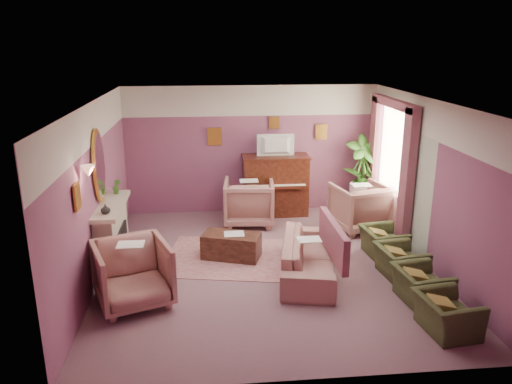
{
  "coord_description": "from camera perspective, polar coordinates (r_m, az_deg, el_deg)",
  "views": [
    {
      "loc": [
        -0.96,
        -7.75,
        3.72
      ],
      "look_at": [
        -0.15,
        0.4,
        1.22
      ],
      "focal_mm": 35.0,
      "sensor_mm": 36.0,
      "label": 1
    }
  ],
  "objects": [
    {
      "name": "area_rug",
      "position": [
        8.98,
        -2.2,
        -7.48
      ],
      "size": [
        2.79,
        2.23,
        0.01
      ],
      "primitive_type": "cube",
      "rotation": [
        0.0,
        0.0,
        -0.19
      ],
      "color": "#AB6D6D",
      "rests_on": "floor"
    },
    {
      "name": "mantel_plant",
      "position": [
        8.98,
        -15.64,
        0.63
      ],
      "size": [
        0.16,
        0.16,
        0.28
      ],
      "primitive_type": "imported",
      "color": "#3A7925",
      "rests_on": "mantel_shelf"
    },
    {
      "name": "mantel_shelf",
      "position": [
        8.52,
        -16.22,
        -1.51
      ],
      "size": [
        0.4,
        1.55,
        0.07
      ],
      "primitive_type": "cube",
      "color": "#C0B399",
      "rests_on": "fireplace_surround"
    },
    {
      "name": "wall_front",
      "position": [
        5.37,
        5.24,
        -8.72
      ],
      "size": [
        5.5,
        0.02,
        2.8
      ],
      "primitive_type": "cube",
      "color": "#6A3E60",
      "rests_on": "floor"
    },
    {
      "name": "table_paper",
      "position": [
        8.81,
        -2.52,
        -4.8
      ],
      "size": [
        0.35,
        0.28,
        0.01
      ],
      "primitive_type": "cube",
      "color": "silver",
      "rests_on": "coffee_table"
    },
    {
      "name": "palm_pot",
      "position": [
        11.35,
        11.79,
        -1.62
      ],
      "size": [
        0.34,
        0.34,
        0.34
      ],
      "primitive_type": "cylinder",
      "color": "brown",
      "rests_on": "floor"
    },
    {
      "name": "floral_armchair_left",
      "position": [
        10.42,
        -0.81,
        -0.88
      ],
      "size": [
        1.01,
        1.01,
        1.05
      ],
      "primitive_type": "imported",
      "color": "#AB776A",
      "rests_on": "floor"
    },
    {
      "name": "print_back_left",
      "position": [
        10.89,
        -4.75,
        6.34
      ],
      "size": [
        0.3,
        0.03,
        0.38
      ],
      "primitive_type": "cube",
      "color": "gold",
      "rests_on": "wall_back"
    },
    {
      "name": "side_plant_big",
      "position": [
        11.14,
        12.04,
        1.77
      ],
      "size": [
        0.3,
        0.3,
        0.34
      ],
      "primitive_type": "imported",
      "color": "#3A7925",
      "rests_on": "side_table"
    },
    {
      "name": "mirror_glass",
      "position": [
        8.36,
        -17.37,
        2.9
      ],
      "size": [
        0.01,
        0.6,
        1.06
      ],
      "primitive_type": "ellipsoid",
      "color": "white",
      "rests_on": "wall_left"
    },
    {
      "name": "olive_chair_d",
      "position": [
        9.22,
        14.35,
        -5.09
      ],
      "size": [
        0.56,
        0.79,
        0.68
      ],
      "primitive_type": "imported",
      "color": "#3D4623",
      "rests_on": "floor"
    },
    {
      "name": "sofa",
      "position": [
        8.27,
        6.05,
        -6.56
      ],
      "size": [
        0.71,
        2.13,
        0.86
      ],
      "primitive_type": "imported",
      "color": "#AB776A",
      "rests_on": "floor"
    },
    {
      "name": "mantel_vase",
      "position": [
        8.01,
        -16.83,
        -1.89
      ],
      "size": [
        0.16,
        0.16,
        0.16
      ],
      "primitive_type": "imported",
      "color": "beige",
      "rests_on": "mantel_shelf"
    },
    {
      "name": "picture_rail_band",
      "position": [
        10.85,
        -0.56,
        10.39
      ],
      "size": [
        5.5,
        0.01,
        0.65
      ],
      "primitive_type": "cube",
      "color": "beige",
      "rests_on": "wall_back"
    },
    {
      "name": "piano_keys",
      "position": [
        10.6,
        2.48,
        0.75
      ],
      "size": [
        1.2,
        0.08,
        0.02
      ],
      "primitive_type": "cube",
      "color": "white",
      "rests_on": "piano"
    },
    {
      "name": "side_table",
      "position": [
        11.28,
        11.88,
        -0.77
      ],
      "size": [
        0.52,
        0.52,
        0.7
      ],
      "primitive_type": "cylinder",
      "color": "white",
      "rests_on": "floor"
    },
    {
      "name": "ceiling",
      "position": [
        7.86,
        1.41,
        10.24
      ],
      "size": [
        5.5,
        6.0,
        0.01
      ],
      "primitive_type": "cube",
      "color": "silver",
      "rests_on": "wall_back"
    },
    {
      "name": "side_plant_small",
      "position": [
        11.09,
        12.78,
        1.5
      ],
      "size": [
        0.16,
        0.16,
        0.28
      ],
      "primitive_type": "imported",
      "color": "#3A7925",
      "rests_on": "side_table"
    },
    {
      "name": "fireplace_surround",
      "position": [
        8.71,
        -16.11,
        -5.07
      ],
      "size": [
        0.3,
        1.4,
        1.1
      ],
      "primitive_type": "cube",
      "color": "#C0B399",
      "rests_on": "floor"
    },
    {
      "name": "curtain_right",
      "position": [
        11.09,
        13.35,
        3.91
      ],
      "size": [
        0.16,
        0.34,
        2.6
      ],
      "primitive_type": "cube",
      "color": "#844352",
      "rests_on": "floor"
    },
    {
      "name": "wall_back",
      "position": [
        11.04,
        -0.55,
        4.84
      ],
      "size": [
        5.5,
        0.02,
        2.8
      ],
      "primitive_type": "cube",
      "color": "#6A3E60",
      "rests_on": "floor"
    },
    {
      "name": "wall_left",
      "position": [
        8.28,
        -17.9,
        -0.14
      ],
      "size": [
        0.02,
        6.0,
        2.8
      ],
      "primitive_type": "cube",
      "color": "#6A3E60",
      "rests_on": "floor"
    },
    {
      "name": "piano_top",
      "position": [
        10.8,
        2.26,
        4.07
      ],
      "size": [
        1.45,
        0.65,
        0.04
      ],
      "primitive_type": "cube",
      "color": "#451B10",
      "rests_on": "piano"
    },
    {
      "name": "print_back_mid",
      "position": [
        10.94,
        2.1,
        7.92
      ],
      "size": [
        0.22,
        0.03,
        0.26
      ],
      "primitive_type": "cube",
      "color": "gold",
      "rests_on": "wall_back"
    },
    {
      "name": "window_blind",
      "position": [
        10.19,
        15.56,
        4.92
      ],
      "size": [
        0.03,
        1.4,
        1.8
      ],
      "primitive_type": "cube",
      "color": "beige",
      "rests_on": "wall_right"
    },
    {
      "name": "print_back_right",
      "position": [
        11.17,
        7.47,
        6.83
      ],
      "size": [
        0.26,
        0.03,
        0.34
      ],
      "primitive_type": "cube",
      "color": "gold",
      "rests_on": "wall_back"
    },
    {
      "name": "curtain_left",
      "position": [
        9.43,
        16.88,
        1.35
      ],
      "size": [
        0.16,
        0.34,
        2.6
      ],
      "primitive_type": "cube",
      "color": "#844352",
      "rests_on": "floor"
    },
    {
      "name": "wall_right",
      "position": [
        8.9,
        19.21,
        0.89
      ],
      "size": [
        0.02,
        6.0,
        2.8
      ],
      "primitive_type": "cube",
      "color": "#6A3E60",
      "rests_on": "floor"
    },
    {
      "name": "sofa_throw",
      "position": [
        8.3,
        8.81,
        -5.34
      ],
      "size": [
        0.11,
        1.61,
        0.59
      ],
      "primitive_type": "cube",
      "color": "#844352",
      "rests_on": "sofa"
    },
    {
      "name": "fireplace_inset",
      "position": [
        8.75,
        -15.38,
        -5.98
      ],
      "size": [
        0.18,
        0.72,
        0.68
      ],
      "primitive_type": "cube",
      "color": "black",
      "rests_on": "floor"
    },
    {
      "name": "stripe_panel",
      "position": [
        10.12,
        15.96,
        1.16
      ],
      "size": [
        0.01,
        3.0,
        2.15
      ],
      "primitive_type": "cube",
      "color": "#B4BDA6",
      "rests_on": "wall_right"
    },
    {
      "name": "pelmet",
      "position": [
        10.03,
        15.52,
        9.73
      ],
      "size": [
        0.16,
        2.2,
        0.16
      ],
      "primitive_type": "cube",
      "color": "#844352",
      "rests_on": "wall_right"
    },
    {
      "name": "olive_chair_c",
      "position": [
        8.51,
        16.19,
        -7.13
      ],
      "size": [
        0.56,
        0.79,
        0.68
      ],
      "primitive_type": "imported",
      "color": "#3D4623",
      "rests_on": "floor"
    },
    {
      "name": "floor",
      "position": [
        8.65,
        1.27,
        -8.51
      ],
      "size": [
        5.5,
        6.0,
        0.01
      ],
      "primitive_type": "cube",
      "color": "#7B5660",
      "rests_on": "ground"
    },
    {
      "name": "coffee_table",
      "position": [
        8.9,
        -2.83,
        -6.19
      ],
      "size": [
        1.11,
        0.79,
        0.45
      ],
      "primitive_type": "cube",
      "rotation": [
        0.0,
        0.0,
        -0.33
      ],
      "color": "#3F2217",
      "rests_on": "floor"
    },
    {
      "name": "mirror_frame",
      "position": [
        8.36,
        -17.54,
        2.89
      ],
      "size": [
        0.04,
        0.72,
        1.2
      ],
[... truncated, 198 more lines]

